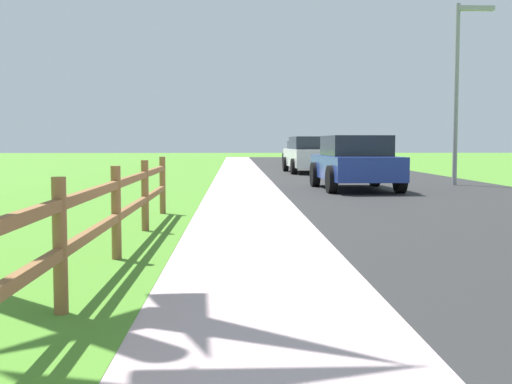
{
  "coord_description": "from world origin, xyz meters",
  "views": [
    {
      "loc": [
        -1.26,
        0.19,
        1.32
      ],
      "look_at": [
        -0.9,
        11.12,
        0.5
      ],
      "focal_mm": 46.59,
      "sensor_mm": 36.0,
      "label": 1
    }
  ],
  "objects_px": {
    "parked_suv_blue": "(355,162)",
    "street_lamp": "(461,76)",
    "parked_car_white": "(311,154)",
    "parked_car_beige": "(303,153)"
  },
  "relations": [
    {
      "from": "parked_car_white",
      "to": "street_lamp",
      "type": "relative_size",
      "value": 0.86
    },
    {
      "from": "parked_suv_blue",
      "to": "street_lamp",
      "type": "relative_size",
      "value": 0.78
    },
    {
      "from": "parked_car_white",
      "to": "street_lamp",
      "type": "bearing_deg",
      "value": -67.21
    },
    {
      "from": "parked_car_beige",
      "to": "street_lamp",
      "type": "bearing_deg",
      "value": -81.24
    },
    {
      "from": "parked_suv_blue",
      "to": "street_lamp",
      "type": "bearing_deg",
      "value": 27.29
    },
    {
      "from": "parked_car_white",
      "to": "parked_car_beige",
      "type": "distance_m",
      "value": 10.23
    },
    {
      "from": "parked_car_beige",
      "to": "street_lamp",
      "type": "height_order",
      "value": "street_lamp"
    },
    {
      "from": "parked_car_white",
      "to": "parked_car_beige",
      "type": "bearing_deg",
      "value": 86.05
    },
    {
      "from": "parked_suv_blue",
      "to": "street_lamp",
      "type": "xyz_separation_m",
      "value": [
        3.55,
        1.83,
        2.57
      ]
    },
    {
      "from": "parked_suv_blue",
      "to": "parked_car_white",
      "type": "distance_m",
      "value": 10.4
    }
  ]
}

